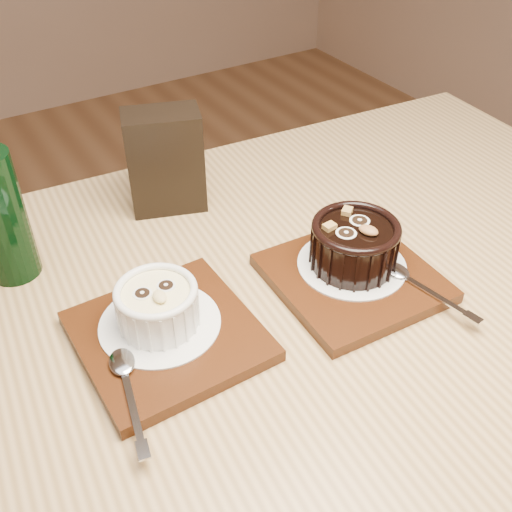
{
  "coord_description": "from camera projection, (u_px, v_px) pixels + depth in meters",
  "views": [
    {
      "loc": [
        -0.11,
        -0.28,
        1.22
      ],
      "look_at": [
        0.15,
        0.16,
        0.81
      ],
      "focal_mm": 42.0,
      "sensor_mm": 36.0,
      "label": 1
    }
  ],
  "objects": [
    {
      "name": "condiment_stand",
      "position": [
        165.0,
        161.0,
        0.8
      ],
      "size": [
        0.11,
        0.09,
        0.14
      ],
      "primitive_type": "cube",
      "rotation": [
        0.0,
        0.0,
        -0.33
      ],
      "color": "black",
      "rests_on": "table"
    },
    {
      "name": "tray_right",
      "position": [
        352.0,
        278.0,
        0.71
      ],
      "size": [
        0.19,
        0.19,
        0.01
      ],
      "primitive_type": "cube",
      "rotation": [
        0.0,
        0.0,
        -0.05
      ],
      "color": "#441E0B",
      "rests_on": "table"
    },
    {
      "name": "table",
      "position": [
        269.0,
        380.0,
        0.71
      ],
      "size": [
        1.26,
        0.89,
        0.75
      ],
      "rotation": [
        0.0,
        0.0,
        -0.08
      ],
      "color": "olive",
      "rests_on": "ground"
    },
    {
      "name": "doily_left",
      "position": [
        160.0,
        323.0,
        0.64
      ],
      "size": [
        0.13,
        0.13,
        0.0
      ],
      "primitive_type": "cylinder",
      "color": "white",
      "rests_on": "tray_left"
    },
    {
      "name": "spoon_right",
      "position": [
        420.0,
        284.0,
        0.68
      ],
      "size": [
        0.05,
        0.14,
        0.01
      ],
      "primitive_type": null,
      "rotation": [
        0.0,
        0.0,
        0.17
      ],
      "color": "silver",
      "rests_on": "tray_right"
    },
    {
      "name": "tray_left",
      "position": [
        168.0,
        336.0,
        0.64
      ],
      "size": [
        0.18,
        0.18,
        0.01
      ],
      "primitive_type": "cube",
      "rotation": [
        0.0,
        0.0,
        0.01
      ],
      "color": "#441E0B",
      "rests_on": "table"
    },
    {
      "name": "spoon_left",
      "position": [
        128.0,
        388.0,
        0.57
      ],
      "size": [
        0.05,
        0.14,
        0.01
      ],
      "primitive_type": null,
      "rotation": [
        0.0,
        0.0,
        -0.21
      ],
      "color": "silver",
      "rests_on": "tray_left"
    },
    {
      "name": "ramekin_white",
      "position": [
        157.0,
        304.0,
        0.62
      ],
      "size": [
        0.09,
        0.09,
        0.05
      ],
      "rotation": [
        0.0,
        0.0,
        -0.06
      ],
      "color": "white",
      "rests_on": "doily_left"
    },
    {
      "name": "doily_right",
      "position": [
        352.0,
        264.0,
        0.72
      ],
      "size": [
        0.13,
        0.13,
        0.0
      ],
      "primitive_type": "cylinder",
      "color": "white",
      "rests_on": "tray_right"
    },
    {
      "name": "ramekin_dark",
      "position": [
        354.0,
        243.0,
        0.7
      ],
      "size": [
        0.1,
        0.1,
        0.06
      ],
      "rotation": [
        0.0,
        0.0,
        0.37
      ],
      "color": "black",
      "rests_on": "doily_right"
    }
  ]
}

